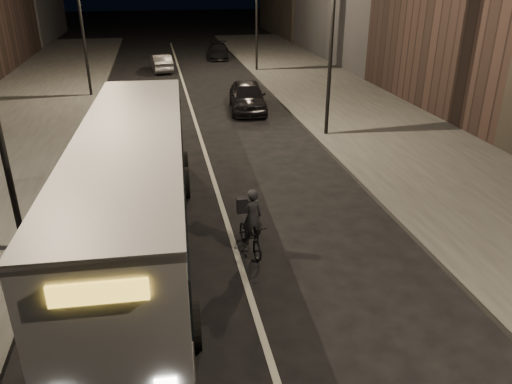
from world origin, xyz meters
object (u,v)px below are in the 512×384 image
streetlight_right_mid (327,12)px  streetlight_left_far (84,1)px  car_near (247,96)px  city_bus (135,186)px  cyclist_on_bicycle (251,231)px  car_far (218,51)px  car_mid (161,63)px

streetlight_right_mid → streetlight_left_far: size_ratio=1.00×
streetlight_right_mid → car_near: bearing=114.8°
city_bus → cyclist_on_bicycle: (2.92, -0.91, -1.17)m
streetlight_right_mid → cyclist_on_bicycle: size_ratio=4.30×
streetlight_left_far → car_near: size_ratio=1.77×
streetlight_left_far → city_bus: streetlight_left_far is taller
car_far → streetlight_left_far: bearing=-118.8°
streetlight_left_far → streetlight_right_mid: bearing=-43.2°
streetlight_right_mid → car_far: size_ratio=1.92×
cyclist_on_bicycle → car_near: cyclist_on_bicycle is taller
city_bus → car_far: city_bus is taller
car_near → streetlight_left_far: bearing=155.9°
cyclist_on_bicycle → car_mid: 26.74m
streetlight_left_far → car_mid: (4.04, 7.48, -4.73)m
car_mid → car_far: size_ratio=0.90×
car_near → car_far: size_ratio=1.08×
streetlight_right_mid → car_far: (-1.73, 22.53, -4.75)m
car_far → cyclist_on_bicycle: bearing=-89.1°
streetlight_left_far → cyclist_on_bicycle: 20.59m
streetlight_right_mid → cyclist_on_bicycle: streetlight_right_mid is taller
streetlight_left_far → cyclist_on_bicycle: bearing=-73.4°
streetlight_right_mid → cyclist_on_bicycle: (-4.93, -9.20, -4.73)m
city_bus → streetlight_left_far: bearing=101.3°
streetlight_left_far → car_far: 16.10m
car_near → car_far: 17.34m
streetlight_left_far → cyclist_on_bicycle: size_ratio=4.30×
streetlight_right_mid → streetlight_left_far: bearing=136.8°
cyclist_on_bicycle → car_mid: bearing=84.1°
streetlight_right_mid → car_far: 23.09m
city_bus → streetlight_right_mid: bearing=49.1°
cyclist_on_bicycle → streetlight_right_mid: bearing=52.3°
streetlight_left_far → car_near: streetlight_left_far is taller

